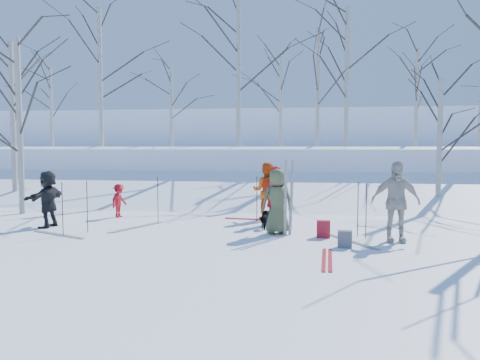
% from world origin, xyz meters
% --- Properties ---
extents(ground, '(120.00, 120.00, 0.00)m').
position_xyz_m(ground, '(0.00, 0.00, 0.00)').
color(ground, white).
rests_on(ground, ground).
extents(snow_ramp, '(70.00, 9.49, 4.12)m').
position_xyz_m(snow_ramp, '(0.00, 7.00, 0.15)').
color(snow_ramp, white).
rests_on(snow_ramp, ground).
extents(snow_plateau, '(70.00, 18.00, 2.20)m').
position_xyz_m(snow_plateau, '(0.00, 17.00, 1.00)').
color(snow_plateau, white).
rests_on(snow_plateau, ground).
extents(far_hill, '(90.00, 30.00, 6.00)m').
position_xyz_m(far_hill, '(0.00, 38.00, 2.00)').
color(far_hill, white).
rests_on(far_hill, ground).
extents(skier_olive_center, '(0.95, 0.80, 1.66)m').
position_xyz_m(skier_olive_center, '(1.08, 0.61, 0.83)').
color(skier_olive_center, '#475130').
rests_on(skier_olive_center, ground).
extents(skier_red_north, '(0.72, 0.70, 1.66)m').
position_xyz_m(skier_red_north, '(0.92, 2.15, 0.83)').
color(skier_red_north, '#B11019').
rests_on(skier_red_north, ground).
extents(skier_redor_behind, '(0.88, 0.70, 1.73)m').
position_xyz_m(skier_redor_behind, '(0.59, 3.00, 0.87)').
color(skier_redor_behind, '#DD4F11').
rests_on(skier_redor_behind, ground).
extents(skier_red_seated, '(0.53, 0.75, 1.05)m').
position_xyz_m(skier_red_seated, '(-4.01, 2.67, 0.53)').
color(skier_red_seated, '#B11019').
rests_on(skier_red_seated, ground).
extents(skier_cream_east, '(1.13, 0.51, 1.89)m').
position_xyz_m(skier_cream_east, '(3.87, 0.00, 0.95)').
color(skier_cream_east, beige).
rests_on(skier_cream_east, ground).
extents(skier_grey_west, '(0.64, 1.50, 1.56)m').
position_xyz_m(skier_grey_west, '(-5.22, 0.68, 0.78)').
color(skier_grey_west, black).
rests_on(skier_grey_west, ground).
extents(dog, '(0.38, 0.61, 0.48)m').
position_xyz_m(dog, '(0.72, 1.24, 0.24)').
color(dog, black).
rests_on(dog, ground).
extents(upright_ski_left, '(0.09, 0.16, 1.90)m').
position_xyz_m(upright_ski_left, '(1.30, 0.37, 0.95)').
color(upright_ski_left, silver).
rests_on(upright_ski_left, ground).
extents(upright_ski_right, '(0.14, 0.23, 1.89)m').
position_xyz_m(upright_ski_right, '(1.45, 0.42, 0.95)').
color(upright_ski_right, silver).
rests_on(upright_ski_right, ground).
extents(ski_pair_a, '(1.56, 2.04, 0.02)m').
position_xyz_m(ski_pair_a, '(-2.79, 0.93, 0.01)').
color(ski_pair_a, silver).
rests_on(ski_pair_a, ground).
extents(ski_pair_b, '(0.37, 1.92, 0.02)m').
position_xyz_m(ski_pair_b, '(2.24, -2.00, 0.01)').
color(ski_pair_b, '#A5171C').
rests_on(ski_pair_b, ground).
extents(ski_pair_c, '(1.86, 2.07, 0.02)m').
position_xyz_m(ski_pair_c, '(2.85, -0.13, 0.01)').
color(ski_pair_c, silver).
rests_on(ski_pair_c, ground).
extents(ski_pair_d, '(0.68, 1.95, 0.02)m').
position_xyz_m(ski_pair_d, '(0.28, 2.80, 0.01)').
color(ski_pair_d, '#A5171C').
rests_on(ski_pair_d, ground).
extents(ski_pair_e, '(1.63, 2.05, 0.02)m').
position_xyz_m(ski_pair_e, '(-4.37, -0.34, 0.01)').
color(ski_pair_e, silver).
rests_on(ski_pair_e, ground).
extents(ski_pole_a, '(0.02, 0.02, 1.34)m').
position_xyz_m(ski_pole_a, '(3.08, 0.58, 0.67)').
color(ski_pole_a, black).
rests_on(ski_pole_a, ground).
extents(ski_pole_b, '(0.02, 0.02, 1.34)m').
position_xyz_m(ski_pole_b, '(-4.19, -0.41, 0.67)').
color(ski_pole_b, black).
rests_on(ski_pole_b, ground).
extents(ski_pole_c, '(0.02, 0.02, 1.34)m').
position_xyz_m(ski_pole_c, '(3.25, 0.30, 0.67)').
color(ski_pole_c, black).
rests_on(ski_pole_c, ground).
extents(ski_pole_d, '(0.02, 0.02, 1.34)m').
position_xyz_m(ski_pole_d, '(-2.45, 1.77, 0.67)').
color(ski_pole_d, black).
rests_on(ski_pole_d, ground).
extents(ski_pole_e, '(0.02, 0.02, 1.34)m').
position_xyz_m(ski_pole_e, '(-3.81, 0.13, 0.67)').
color(ski_pole_e, black).
rests_on(ski_pole_e, ground).
extents(ski_pole_f, '(0.02, 0.02, 1.34)m').
position_xyz_m(ski_pole_f, '(0.36, 2.49, 0.67)').
color(ski_pole_f, black).
rests_on(ski_pole_f, ground).
extents(backpack_red, '(0.32, 0.22, 0.42)m').
position_xyz_m(backpack_red, '(2.24, 0.28, 0.21)').
color(backpack_red, maroon).
rests_on(backpack_red, ground).
extents(backpack_grey, '(0.30, 0.20, 0.38)m').
position_xyz_m(backpack_grey, '(2.67, -0.81, 0.19)').
color(backpack_grey, '#56585D').
rests_on(backpack_grey, ground).
extents(backpack_dark, '(0.34, 0.24, 0.40)m').
position_xyz_m(backpack_dark, '(0.83, 1.85, 0.20)').
color(backpack_dark, black).
rests_on(backpack_dark, ground).
extents(birch_plateau_a, '(4.56, 4.56, 5.66)m').
position_xyz_m(birch_plateau_a, '(2.28, 11.79, 5.03)').
color(birch_plateau_a, silver).
rests_on(birch_plateau_a, snow_plateau).
extents(birch_plateau_b, '(3.61, 3.61, 4.29)m').
position_xyz_m(birch_plateau_b, '(-5.51, 13.51, 4.35)').
color(birch_plateau_b, silver).
rests_on(birch_plateau_b, snow_plateau).
extents(birch_plateau_c, '(5.08, 5.08, 6.39)m').
position_xyz_m(birch_plateau_c, '(3.58, 11.06, 5.40)').
color(birch_plateau_c, silver).
rests_on(birch_plateau_c, snow_plateau).
extents(birch_plateau_d, '(5.74, 5.74, 7.34)m').
position_xyz_m(birch_plateau_d, '(-1.40, 10.65, 5.87)').
color(birch_plateau_d, silver).
rests_on(birch_plateau_d, snow_plateau).
extents(birch_plateau_e, '(4.47, 4.47, 5.53)m').
position_xyz_m(birch_plateau_e, '(0.24, 16.51, 4.96)').
color(birch_plateau_e, silver).
rests_on(birch_plateau_e, snow_plateau).
extents(birch_plateau_f, '(5.53, 5.53, 7.04)m').
position_xyz_m(birch_plateau_f, '(-8.70, 11.71, 5.72)').
color(birch_plateau_f, silver).
rests_on(birch_plateau_f, snow_plateau).
extents(birch_plateau_g, '(3.75, 3.75, 4.50)m').
position_xyz_m(birch_plateau_g, '(-12.67, 13.82, 4.45)').
color(birch_plateau_g, silver).
rests_on(birch_plateau_g, snow_plateau).
extents(birch_plateau_i, '(3.90, 3.90, 4.72)m').
position_xyz_m(birch_plateau_i, '(7.02, 12.60, 4.56)').
color(birch_plateau_i, silver).
rests_on(birch_plateau_i, snow_plateau).
extents(birch_edge_a, '(4.61, 4.61, 5.73)m').
position_xyz_m(birch_edge_a, '(-7.50, 2.97, 2.87)').
color(birch_edge_a, silver).
rests_on(birch_edge_a, ground).
extents(birch_edge_d, '(4.97, 4.97, 6.24)m').
position_xyz_m(birch_edge_d, '(-9.55, 5.65, 3.12)').
color(birch_edge_d, silver).
rests_on(birch_edge_d, ground).
extents(birch_edge_e, '(3.78, 3.78, 4.55)m').
position_xyz_m(birch_edge_e, '(6.33, 5.75, 2.27)').
color(birch_edge_e, silver).
rests_on(birch_edge_e, ground).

